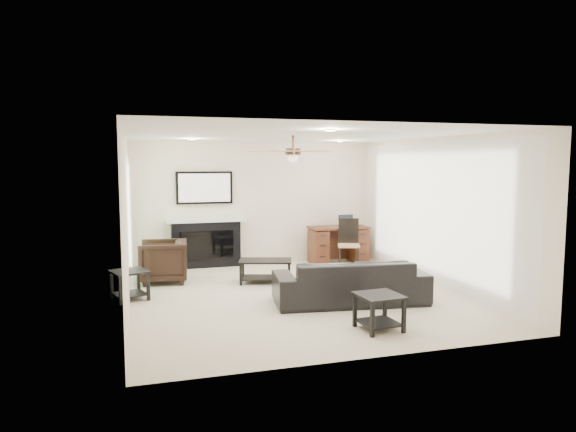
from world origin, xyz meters
name	(u,v)px	position (x,y,z in m)	size (l,w,h in m)	color
room_shell	(305,188)	(0.19, 0.08, 1.68)	(5.50, 5.54, 2.52)	beige
sofa	(350,281)	(0.66, -0.67, 0.33)	(2.25, 0.88, 0.66)	black
armchair	(163,261)	(-1.94, 1.48, 0.37)	(0.78, 0.81, 0.74)	black
coffee_table	(265,271)	(-0.24, 0.93, 0.20)	(0.90, 0.50, 0.40)	black
end_table_near	(379,312)	(0.51, -1.92, 0.23)	(0.52, 0.52, 0.45)	black
end_table_left	(130,285)	(-2.49, 0.43, 0.23)	(0.50, 0.50, 0.45)	black
fireplace_unit	(206,219)	(-1.05, 2.58, 0.95)	(1.52, 0.34, 1.91)	black
desk	(338,245)	(1.64, 2.23, 0.38)	(1.22, 0.56, 0.76)	#3A150E
desk_chair	(349,244)	(1.64, 1.68, 0.48)	(0.42, 0.44, 0.97)	black
laptop	(348,221)	(1.84, 2.21, 0.88)	(0.33, 0.24, 0.23)	black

